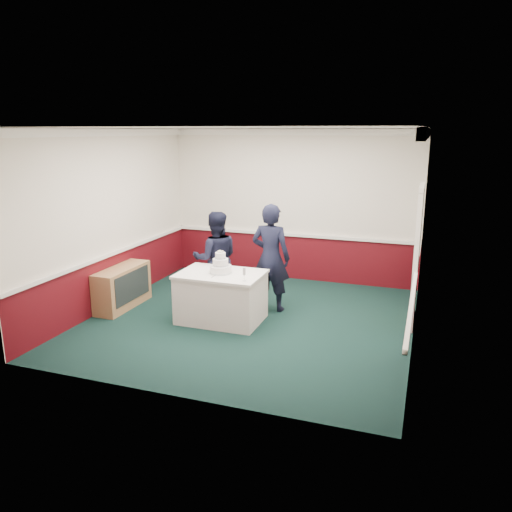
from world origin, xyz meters
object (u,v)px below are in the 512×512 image
(sideboard, at_px, (123,287))
(cake_knife, at_px, (214,276))
(cake_table, at_px, (221,296))
(wedding_cake, at_px, (221,266))
(person_man, at_px, (216,259))
(champagne_flute, at_px, (244,272))
(person_woman, at_px, (271,258))

(sideboard, relative_size, cake_knife, 5.45)
(cake_table, bearing_deg, wedding_cake, 90.00)
(person_man, bearing_deg, cake_table, 93.05)
(champagne_flute, bearing_deg, person_man, 132.36)
(sideboard, bearing_deg, cake_knife, -7.14)
(person_woman, bearing_deg, champagne_flute, 87.67)
(champagne_flute, xyz_separation_m, person_man, (-0.89, 0.98, -0.11))
(cake_knife, relative_size, person_woman, 0.12)
(sideboard, distance_m, person_man, 1.67)
(cake_knife, bearing_deg, sideboard, 168.29)
(person_man, distance_m, person_woman, 0.98)
(wedding_cake, height_order, champagne_flute, wedding_cake)
(cake_table, xyz_separation_m, person_woman, (0.59, 0.75, 0.51))
(sideboard, bearing_deg, cake_table, -0.86)
(person_woman, bearing_deg, sideboard, 18.90)
(sideboard, relative_size, champagne_flute, 5.85)
(cake_knife, distance_m, person_man, 0.97)
(sideboard, xyz_separation_m, person_man, (1.46, 0.67, 0.47))
(champagne_flute, relative_size, person_man, 0.12)
(sideboard, height_order, cake_table, cake_table)
(cake_table, distance_m, person_woman, 1.08)
(wedding_cake, xyz_separation_m, person_man, (-0.39, 0.70, -0.08))
(cake_knife, bearing_deg, person_man, 107.31)
(cake_table, relative_size, wedding_cake, 3.63)
(sideboard, distance_m, cake_table, 1.85)
(sideboard, distance_m, champagne_flute, 2.44)
(sideboard, height_order, person_woman, person_woman)
(wedding_cake, bearing_deg, person_woman, 51.97)
(wedding_cake, relative_size, champagne_flute, 1.78)
(champagne_flute, height_order, person_man, person_man)
(champagne_flute, bearing_deg, person_woman, 85.27)
(sideboard, bearing_deg, person_man, 24.61)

